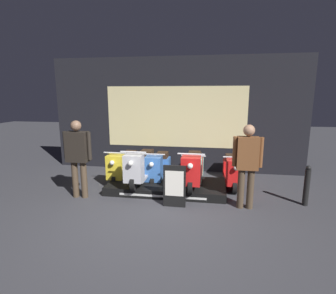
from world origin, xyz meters
TOP-DOWN VIEW (x-y plane):
  - ground_plane at (0.00, 0.00)m, footprint 30.00×30.00m
  - shop_wall_back at (0.00, 3.16)m, footprint 7.16×0.09m
  - display_platform at (0.03, 1.44)m, footprint 2.65×1.17m
  - scooter_display_left at (-0.56, 1.45)m, footprint 0.54×1.62m
  - scooter_display_right at (0.63, 1.45)m, footprint 0.54×1.62m
  - scooter_backrow_0 at (-1.21, 2.10)m, footprint 0.54×1.62m
  - scooter_backrow_1 at (-0.29, 2.10)m, footprint 0.54×1.62m
  - scooter_backrow_2 at (0.63, 2.10)m, footprint 0.54×1.62m
  - scooter_backrow_3 at (1.55, 2.10)m, footprint 0.54×1.62m
  - person_left_browsing at (-1.73, 0.75)m, footprint 0.61×0.25m
  - person_right_browsing at (1.69, 0.75)m, footprint 0.55×0.22m
  - price_sign_board at (0.33, 0.59)m, footprint 0.44×0.04m
  - street_bollard at (2.90, 1.08)m, footprint 0.11×0.11m

SIDE VIEW (x-z plane):
  - ground_plane at x=0.00m, z-range 0.00..0.00m
  - display_platform at x=0.03m, z-range 0.00..0.18m
  - scooter_backrow_0 at x=-1.21m, z-range -0.07..0.77m
  - scooter_backrow_1 at x=-0.29m, z-range -0.07..0.77m
  - scooter_backrow_2 at x=0.63m, z-range -0.07..0.77m
  - scooter_backrow_3 at x=1.55m, z-range -0.07..0.77m
  - street_bollard at x=2.90m, z-range 0.00..0.82m
  - price_sign_board at x=0.33m, z-range 0.00..0.85m
  - scooter_display_left at x=-0.56m, z-range 0.11..0.96m
  - scooter_display_right at x=0.63m, z-range 0.11..0.96m
  - person_right_browsing at x=1.69m, z-range 0.13..1.76m
  - person_left_browsing at x=-1.73m, z-range 0.16..1.81m
  - shop_wall_back at x=0.00m, z-range 0.00..3.20m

